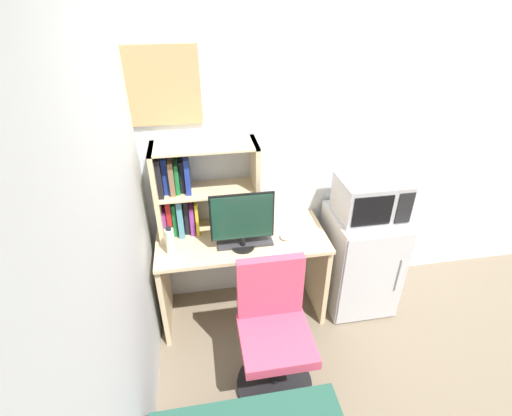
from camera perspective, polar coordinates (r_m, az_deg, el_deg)
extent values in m
cube|color=silver|center=(3.14, 22.04, 9.86)|extent=(6.40, 0.04, 2.60)
cube|color=silver|center=(1.41, -24.49, -19.29)|extent=(0.04, 4.40, 2.60)
cube|color=beige|center=(2.73, -2.18, -4.63)|extent=(1.23, 0.56, 0.03)
cube|color=beige|center=(2.97, -13.73, -11.51)|extent=(0.04, 0.51, 0.72)
cube|color=beige|center=(3.07, 9.16, -9.10)|extent=(0.04, 0.51, 0.72)
cube|color=beige|center=(2.66, -14.80, 2.13)|extent=(0.03, 0.28, 0.67)
cube|color=beige|center=(2.68, -0.17, 3.41)|extent=(0.03, 0.28, 0.67)
cube|color=beige|center=(2.51, -7.98, 9.36)|extent=(0.71, 0.28, 0.01)
cube|color=beige|center=(2.65, -7.47, 2.75)|extent=(0.65, 0.28, 0.01)
cube|color=purple|center=(2.80, -13.62, -1.63)|extent=(0.02, 0.19, 0.21)
cube|color=#B21E1E|center=(2.78, -13.01, -1.02)|extent=(0.03, 0.20, 0.28)
cube|color=#197233|center=(2.78, -12.26, -1.10)|extent=(0.03, 0.18, 0.26)
cube|color=teal|center=(2.76, -11.46, -0.84)|extent=(0.04, 0.22, 0.29)
cube|color=black|center=(2.77, -10.55, -0.56)|extent=(0.03, 0.17, 0.29)
cube|color=purple|center=(2.78, -9.74, -1.20)|extent=(0.03, 0.20, 0.22)
cube|color=gold|center=(2.77, -9.03, -0.90)|extent=(0.02, 0.21, 0.26)
cube|color=black|center=(2.61, -14.48, 5.08)|extent=(0.03, 0.23, 0.27)
cube|color=navy|center=(2.63, -13.62, 5.19)|extent=(0.04, 0.16, 0.26)
cube|color=brown|center=(2.62, -12.71, 4.97)|extent=(0.03, 0.20, 0.24)
cube|color=#197233|center=(2.63, -11.93, 4.86)|extent=(0.03, 0.18, 0.22)
cube|color=black|center=(2.63, -11.24, 5.16)|extent=(0.03, 0.16, 0.23)
cube|color=navy|center=(2.61, -10.45, 5.33)|extent=(0.03, 0.20, 0.25)
cylinder|color=black|center=(2.61, -2.01, -5.84)|extent=(0.16, 0.16, 0.02)
cylinder|color=black|center=(2.59, -2.03, -5.07)|extent=(0.04, 0.04, 0.07)
cube|color=black|center=(2.48, -2.12, -1.34)|extent=(0.43, 0.01, 0.35)
cube|color=#193D2D|center=(2.48, -2.11, -1.40)|extent=(0.41, 0.02, 0.32)
cube|color=#333338|center=(2.66, -1.74, -5.13)|extent=(0.39, 0.14, 0.02)
ellipsoid|color=silver|center=(2.70, 4.38, -4.39)|extent=(0.07, 0.08, 0.03)
cylinder|color=silver|center=(2.58, -12.92, -4.99)|extent=(0.06, 0.06, 0.19)
cylinder|color=black|center=(2.52, -13.20, -3.05)|extent=(0.04, 0.04, 0.02)
cube|color=silver|center=(3.15, 15.45, -7.49)|extent=(0.52, 0.53, 0.84)
cube|color=silver|center=(2.97, 17.51, -10.63)|extent=(0.50, 0.01, 0.80)
cylinder|color=#B2B2B7|center=(3.01, 20.88, -9.58)|extent=(0.01, 0.01, 0.29)
cube|color=#ADADB2|center=(2.84, 17.03, 1.53)|extent=(0.47, 0.36, 0.30)
cube|color=black|center=(2.67, 17.36, -0.49)|extent=(0.28, 0.01, 0.23)
cube|color=black|center=(2.78, 21.72, -0.05)|extent=(0.11, 0.01, 0.24)
cylinder|color=black|center=(2.77, 2.80, -25.17)|extent=(0.50, 0.50, 0.04)
cylinder|color=black|center=(2.60, 2.92, -22.63)|extent=(0.04, 0.04, 0.42)
cube|color=#D84766|center=(2.42, 3.08, -19.44)|extent=(0.44, 0.44, 0.07)
cube|color=#D84766|center=(2.37, 2.19, -11.86)|extent=(0.41, 0.06, 0.44)
cube|color=tan|center=(2.54, -15.18, 17.41)|extent=(0.57, 0.02, 0.49)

